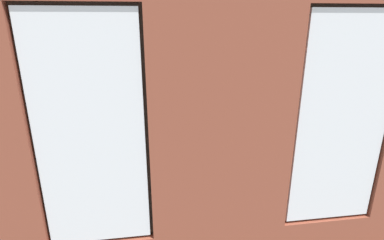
{
  "coord_description": "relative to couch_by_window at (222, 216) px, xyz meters",
  "views": [
    {
      "loc": [
        0.64,
        5.37,
        2.69
      ],
      "look_at": [
        -0.08,
        0.4,
        1.01
      ],
      "focal_mm": 28.0,
      "sensor_mm": 36.0,
      "label": 1
    }
  ],
  "objects": [
    {
      "name": "tv_flatscreen",
      "position": [
        2.91,
        -2.41,
        0.55
      ],
      "size": [
        1.05,
        0.2,
        0.74
      ],
      "color": "black",
      "rests_on": "media_console"
    },
    {
      "name": "couch_left",
      "position": [
        -2.17,
        -2.33,
        -0.0
      ],
      "size": [
        1.01,
        1.84,
        0.8
      ],
      "rotation": [
        0.0,
        0.0,
        1.65
      ],
      "color": "black",
      "rests_on": "ground_plane"
    },
    {
      "name": "table_plant_small",
      "position": [
        -0.48,
        -2.34,
        0.25
      ],
      "size": [
        0.16,
        0.16,
        0.25
      ],
      "color": "gray",
      "rests_on": "coffee_table"
    },
    {
      "name": "media_console",
      "position": [
        2.91,
        -2.41,
        -0.08
      ],
      "size": [
        1.13,
        0.42,
        0.5
      ],
      "primitive_type": "cube",
      "color": "black",
      "rests_on": "ground_plane"
    },
    {
      "name": "ground_plane",
      "position": [
        0.19,
        -2.24,
        -0.38
      ],
      "size": [
        6.74,
        6.55,
        0.1
      ],
      "primitive_type": "cube",
      "color": "brown"
    },
    {
      "name": "papasan_chair",
      "position": [
        1.33,
        -4.26,
        0.12
      ],
      "size": [
        1.15,
        1.15,
        0.71
      ],
      "color": "olive",
      "rests_on": "ground_plane"
    },
    {
      "name": "potted_plant_corner_near_left",
      "position": [
        -2.32,
        -4.52,
        0.52
      ],
      "size": [
        0.82,
        0.93,
        1.28
      ],
      "color": "beige",
      "rests_on": "ground_plane"
    },
    {
      "name": "potted_plant_by_left_couch",
      "position": [
        -1.78,
        -3.66,
        0.04
      ],
      "size": [
        0.38,
        0.38,
        0.54
      ],
      "color": "beige",
      "rests_on": "ground_plane"
    },
    {
      "name": "remote_silver",
      "position": [
        0.1,
        -2.3,
        0.13
      ],
      "size": [
        0.12,
        0.17,
        0.02
      ],
      "primitive_type": "cube",
      "rotation": [
        0.0,
        0.0,
        5.83
      ],
      "color": "#B2B2B7",
      "rests_on": "coffee_table"
    },
    {
      "name": "potted_plant_between_couches",
      "position": [
        -1.3,
        -0.05,
        0.4
      ],
      "size": [
        1.05,
        1.01,
        1.33
      ],
      "color": "brown",
      "rests_on": "ground_plane"
    },
    {
      "name": "cup_ceramic",
      "position": [
        -0.08,
        -2.2,
        0.17
      ],
      "size": [
        0.09,
        0.09,
        0.11
      ],
      "primitive_type": "cylinder",
      "color": "#B23D38",
      "rests_on": "coffee_table"
    },
    {
      "name": "couch_by_window",
      "position": [
        0.0,
        0.0,
        0.0
      ],
      "size": [
        1.72,
        0.87,
        0.8
      ],
      "color": "black",
      "rests_on": "ground_plane"
    },
    {
      "name": "potted_plant_near_tv",
      "position": [
        2.36,
        -1.39,
        0.45
      ],
      "size": [
        0.84,
        0.8,
        1.21
      ],
      "color": "beige",
      "rests_on": "ground_plane"
    },
    {
      "name": "candle_jar",
      "position": [
        0.35,
        -2.08,
        0.17
      ],
      "size": [
        0.08,
        0.08,
        0.11
      ],
      "primitive_type": "cylinder",
      "color": "#B7333D",
      "rests_on": "coffee_table"
    },
    {
      "name": "brick_wall_with_windows",
      "position": [
        0.19,
        0.65,
        1.25
      ],
      "size": [
        6.14,
        0.3,
        3.23
      ],
      "color": "brown",
      "rests_on": "ground_plane"
    },
    {
      "name": "white_wall_right",
      "position": [
        3.21,
        -2.04,
        1.28
      ],
      "size": [
        0.1,
        5.55,
        3.23
      ],
      "primitive_type": "cube",
      "color": "silver",
      "rests_on": "ground_plane"
    },
    {
      "name": "coffee_table",
      "position": [
        -0.08,
        -2.2,
        0.06
      ],
      "size": [
        1.44,
        0.8,
        0.45
      ],
      "color": "tan",
      "rests_on": "ground_plane"
    }
  ]
}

